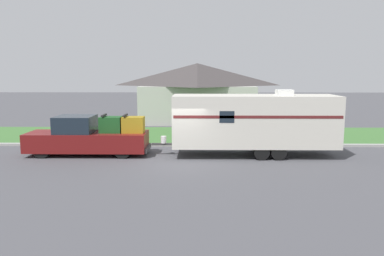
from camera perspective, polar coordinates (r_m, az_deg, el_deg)
name	(u,v)px	position (r m, az deg, el deg)	size (l,w,h in m)	color
ground_plane	(179,162)	(17.80, -1.94, -5.15)	(120.00, 120.00, 0.00)	#47474C
curb_strip	(183,145)	(21.44, -1.45, -2.59)	(80.00, 0.30, 0.14)	#999993
lawn_strip	(185,135)	(25.04, -1.12, -1.10)	(80.00, 7.00, 0.03)	#3D6B33
house_across_street	(197,91)	(32.37, 0.82, 5.63)	(10.11, 7.27, 4.94)	#B2B2A8
pickup_truck	(89,137)	(19.79, -15.45, -1.34)	(6.17, 1.91, 2.09)	black
travel_trailer	(254,121)	(19.08, 9.47, 1.10)	(9.28, 2.37, 3.34)	black
mailbox	(194,127)	(22.16, 0.34, 0.10)	(0.48, 0.20, 1.24)	brown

